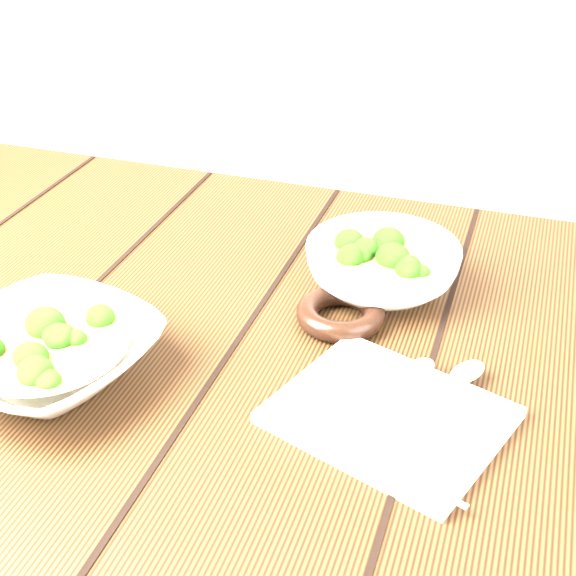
# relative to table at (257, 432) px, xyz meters

# --- Properties ---
(table) EXTENTS (1.20, 0.80, 0.75)m
(table) POSITION_rel_table_xyz_m (0.00, 0.00, 0.00)
(table) COLOR #35210F
(table) RESTS_ON ground
(soup_bowl_front) EXTENTS (0.24, 0.24, 0.06)m
(soup_bowl_front) POSITION_rel_table_xyz_m (-0.17, -0.11, 0.15)
(soup_bowl_front) COLOR white
(soup_bowl_front) RESTS_ON table
(soup_bowl_back) EXTENTS (0.19, 0.19, 0.06)m
(soup_bowl_back) POSITION_rel_table_xyz_m (0.10, 0.15, 0.15)
(soup_bowl_back) COLOR white
(soup_bowl_back) RESTS_ON table
(trivet) EXTENTS (0.12, 0.12, 0.02)m
(trivet) POSITION_rel_table_xyz_m (0.07, 0.07, 0.13)
(trivet) COLOR black
(trivet) RESTS_ON table
(napkin) EXTENTS (0.24, 0.22, 0.01)m
(napkin) POSITION_rel_table_xyz_m (0.16, -0.07, 0.13)
(napkin) COLOR beige
(napkin) RESTS_ON table
(spoon_left) EXTENTS (0.08, 0.16, 0.01)m
(spoon_left) POSITION_rel_table_xyz_m (0.16, -0.04, 0.13)
(spoon_left) COLOR #A7A193
(spoon_left) RESTS_ON napkin
(spoon_right) EXTENTS (0.09, 0.15, 0.01)m
(spoon_right) POSITION_rel_table_xyz_m (0.20, -0.02, 0.13)
(spoon_right) COLOR #A7A193
(spoon_right) RESTS_ON napkin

